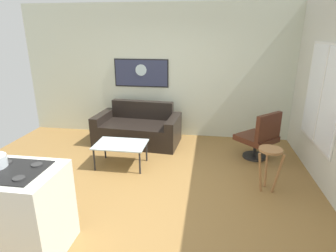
% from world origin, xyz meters
% --- Properties ---
extents(ground, '(6.40, 6.40, 0.04)m').
position_xyz_m(ground, '(0.00, 0.00, -0.02)').
color(ground, olive).
extents(back_wall, '(6.40, 0.05, 2.80)m').
position_xyz_m(back_wall, '(0.00, 2.42, 1.40)').
color(back_wall, beige).
rests_on(back_wall, ground).
extents(couch, '(1.77, 1.03, 0.81)m').
position_xyz_m(couch, '(-0.55, 1.81, 0.28)').
color(couch, black).
rests_on(couch, ground).
extents(coffee_table, '(0.87, 0.59, 0.41)m').
position_xyz_m(coffee_table, '(-0.56, 0.70, 0.37)').
color(coffee_table, silver).
rests_on(coffee_table, ground).
extents(armchair, '(0.84, 0.84, 0.90)m').
position_xyz_m(armchair, '(1.83, 1.33, 0.43)').
color(armchair, black).
rests_on(armchair, ground).
extents(bar_stool, '(0.38, 0.37, 0.66)m').
position_xyz_m(bar_stool, '(1.79, 0.24, 0.52)').
color(bar_stool, '#9B693E').
rests_on(bar_stool, ground).
extents(wall_painting, '(1.19, 0.03, 0.60)m').
position_xyz_m(wall_painting, '(-0.59, 2.38, 1.38)').
color(wall_painting, black).
extents(window, '(0.03, 1.35, 1.56)m').
position_xyz_m(window, '(2.59, 0.90, 1.30)').
color(window, silver).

